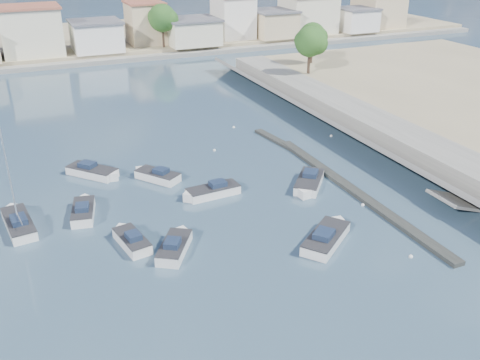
{
  "coord_description": "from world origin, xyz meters",
  "views": [
    {
      "loc": [
        -19.75,
        -25.6,
        21.5
      ],
      "look_at": [
        -2.56,
        13.72,
        1.4
      ],
      "focal_mm": 40.0,
      "sensor_mm": 36.0,
      "label": 1
    }
  ],
  "objects_px": {
    "motorboat_d": "(309,183)",
    "motorboat_e": "(84,211)",
    "motorboat_g": "(94,172)",
    "sailboat": "(18,222)",
    "motorboat_h": "(327,237)",
    "motorboat_f": "(156,176)",
    "motorboat_a": "(131,240)",
    "motorboat_b": "(175,246)",
    "motorboat_c": "(211,192)"
  },
  "relations": [
    {
      "from": "motorboat_a",
      "to": "motorboat_f",
      "type": "relative_size",
      "value": 1.01
    },
    {
      "from": "motorboat_b",
      "to": "motorboat_d",
      "type": "xyz_separation_m",
      "value": [
        14.5,
        5.44,
        -0.0
      ]
    },
    {
      "from": "motorboat_a",
      "to": "motorboat_f",
      "type": "xyz_separation_m",
      "value": [
        4.85,
        10.59,
        -0.0
      ]
    },
    {
      "from": "motorboat_g",
      "to": "sailboat",
      "type": "xyz_separation_m",
      "value": [
        -7.27,
        -7.52,
        0.04
      ]
    },
    {
      "from": "motorboat_g",
      "to": "sailboat",
      "type": "distance_m",
      "value": 10.46
    },
    {
      "from": "motorboat_d",
      "to": "motorboat_b",
      "type": "bearing_deg",
      "value": -159.45
    },
    {
      "from": "motorboat_b",
      "to": "motorboat_c",
      "type": "height_order",
      "value": "same"
    },
    {
      "from": "motorboat_f",
      "to": "motorboat_c",
      "type": "bearing_deg",
      "value": -56.6
    },
    {
      "from": "motorboat_b",
      "to": "motorboat_h",
      "type": "height_order",
      "value": "same"
    },
    {
      "from": "motorboat_a",
      "to": "motorboat_c",
      "type": "relative_size",
      "value": 0.85
    },
    {
      "from": "motorboat_a",
      "to": "motorboat_b",
      "type": "height_order",
      "value": "same"
    },
    {
      "from": "motorboat_f",
      "to": "motorboat_g",
      "type": "height_order",
      "value": "same"
    },
    {
      "from": "motorboat_b",
      "to": "sailboat",
      "type": "height_order",
      "value": "sailboat"
    },
    {
      "from": "motorboat_d",
      "to": "motorboat_g",
      "type": "xyz_separation_m",
      "value": [
        -17.66,
        10.44,
        0.0
      ]
    },
    {
      "from": "motorboat_e",
      "to": "motorboat_f",
      "type": "height_order",
      "value": "same"
    },
    {
      "from": "motorboat_b",
      "to": "motorboat_f",
      "type": "height_order",
      "value": "same"
    },
    {
      "from": "motorboat_d",
      "to": "motorboat_g",
      "type": "relative_size",
      "value": 1.03
    },
    {
      "from": "motorboat_b",
      "to": "motorboat_f",
      "type": "bearing_deg",
      "value": 80.88
    },
    {
      "from": "motorboat_c",
      "to": "motorboat_d",
      "type": "height_order",
      "value": "same"
    },
    {
      "from": "motorboat_a",
      "to": "motorboat_e",
      "type": "bearing_deg",
      "value": 112.3
    },
    {
      "from": "motorboat_f",
      "to": "motorboat_g",
      "type": "xyz_separation_m",
      "value": [
        -5.2,
        3.13,
        0.0
      ]
    },
    {
      "from": "motorboat_d",
      "to": "motorboat_h",
      "type": "height_order",
      "value": "same"
    },
    {
      "from": "motorboat_f",
      "to": "motorboat_h",
      "type": "bearing_deg",
      "value": -61.0
    },
    {
      "from": "motorboat_g",
      "to": "motorboat_e",
      "type": "bearing_deg",
      "value": -106.15
    },
    {
      "from": "motorboat_f",
      "to": "motorboat_e",
      "type": "bearing_deg",
      "value": -149.16
    },
    {
      "from": "motorboat_d",
      "to": "motorboat_f",
      "type": "relative_size",
      "value": 1.14
    },
    {
      "from": "motorboat_c",
      "to": "motorboat_h",
      "type": "relative_size",
      "value": 0.98
    },
    {
      "from": "motorboat_e",
      "to": "sailboat",
      "type": "height_order",
      "value": "sailboat"
    },
    {
      "from": "motorboat_e",
      "to": "motorboat_h",
      "type": "xyz_separation_m",
      "value": [
        16.31,
        -11.7,
        0.0
      ]
    },
    {
      "from": "motorboat_f",
      "to": "sailboat",
      "type": "distance_m",
      "value": 13.22
    },
    {
      "from": "motorboat_f",
      "to": "motorboat_h",
      "type": "distance_m",
      "value": 18.42
    },
    {
      "from": "motorboat_c",
      "to": "motorboat_a",
      "type": "bearing_deg",
      "value": -148.03
    },
    {
      "from": "motorboat_e",
      "to": "motorboat_g",
      "type": "xyz_separation_m",
      "value": [
        2.18,
        7.54,
        0.0
      ]
    },
    {
      "from": "motorboat_a",
      "to": "motorboat_f",
      "type": "bearing_deg",
      "value": 65.4
    },
    {
      "from": "motorboat_c",
      "to": "motorboat_h",
      "type": "distance_m",
      "value": 12.02
    },
    {
      "from": "motorboat_f",
      "to": "sailboat",
      "type": "height_order",
      "value": "sailboat"
    },
    {
      "from": "motorboat_d",
      "to": "sailboat",
      "type": "height_order",
      "value": "sailboat"
    },
    {
      "from": "motorboat_g",
      "to": "motorboat_h",
      "type": "height_order",
      "value": "same"
    },
    {
      "from": "motorboat_h",
      "to": "motorboat_d",
      "type": "bearing_deg",
      "value": 68.15
    },
    {
      "from": "motorboat_a",
      "to": "sailboat",
      "type": "distance_m",
      "value": 9.83
    },
    {
      "from": "motorboat_a",
      "to": "sailboat",
      "type": "relative_size",
      "value": 0.51
    },
    {
      "from": "motorboat_a",
      "to": "motorboat_b",
      "type": "xyz_separation_m",
      "value": [
        2.8,
        -2.15,
        -0.0
      ]
    },
    {
      "from": "motorboat_c",
      "to": "motorboat_f",
      "type": "bearing_deg",
      "value": 123.4
    },
    {
      "from": "sailboat",
      "to": "motorboat_h",
      "type": "bearing_deg",
      "value": -28.71
    },
    {
      "from": "motorboat_b",
      "to": "motorboat_g",
      "type": "height_order",
      "value": "same"
    },
    {
      "from": "motorboat_d",
      "to": "sailboat",
      "type": "xyz_separation_m",
      "value": [
        -24.93,
        2.92,
        0.04
      ]
    },
    {
      "from": "motorboat_b",
      "to": "motorboat_f",
      "type": "distance_m",
      "value": 12.91
    },
    {
      "from": "motorboat_d",
      "to": "motorboat_e",
      "type": "xyz_separation_m",
      "value": [
        -19.84,
        2.9,
        0.0
      ]
    },
    {
      "from": "motorboat_h",
      "to": "motorboat_f",
      "type": "bearing_deg",
      "value": 119.0
    },
    {
      "from": "motorboat_b",
      "to": "motorboat_f",
      "type": "relative_size",
      "value": 1.0
    }
  ]
}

